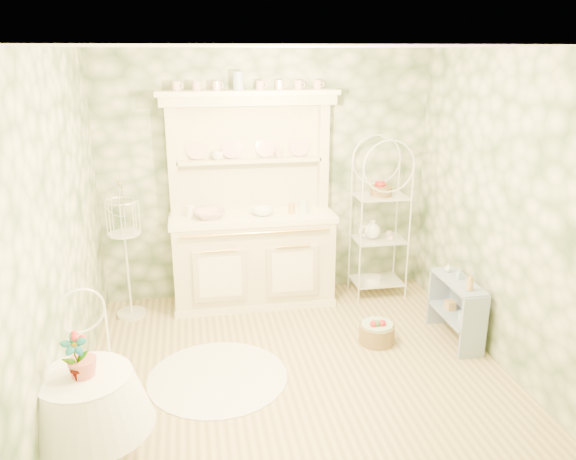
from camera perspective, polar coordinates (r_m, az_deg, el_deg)
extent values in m
plane|color=tan|center=(5.03, 1.05, -14.34)|extent=(3.60, 3.60, 0.00)
plane|color=white|center=(4.26, 1.26, 18.13)|extent=(3.60, 3.60, 0.00)
plane|color=beige|center=(4.48, -22.05, -0.74)|extent=(3.60, 3.60, 0.00)
plane|color=beige|center=(5.12, 21.33, 1.54)|extent=(3.60, 3.60, 0.00)
plane|color=beige|center=(6.18, -2.16, 5.40)|extent=(3.60, 3.60, 0.00)
plane|color=beige|center=(2.85, 8.40, -10.16)|extent=(3.60, 3.60, 0.00)
cube|color=beige|center=(5.93, -3.66, 2.82)|extent=(1.87, 0.61, 2.29)
cube|color=white|center=(6.31, 9.28, 0.86)|extent=(0.54, 0.39, 1.72)
cube|color=#8899B5|center=(5.65, 16.68, -8.03)|extent=(0.27, 0.67, 0.57)
cylinder|color=white|center=(4.09, -19.46, -18.22)|extent=(0.74, 0.74, 0.68)
cube|color=white|center=(4.45, -20.17, -12.78)|extent=(0.58, 0.58, 0.99)
cube|color=white|center=(5.95, -16.15, -2.01)|extent=(0.37, 0.37, 1.46)
cylinder|color=olive|center=(5.51, 9.01, -10.11)|extent=(0.45, 0.45, 0.24)
cylinder|color=white|center=(5.00, -7.14, -14.61)|extent=(1.48, 1.48, 0.01)
imported|color=white|center=(5.90, -7.94, 1.30)|extent=(0.34, 0.34, 0.08)
imported|color=white|center=(5.96, -2.55, 1.63)|extent=(0.27, 0.27, 0.08)
imported|color=white|center=(5.96, -7.16, 7.37)|extent=(0.15, 0.15, 0.09)
imported|color=white|center=(6.03, -0.93, 7.62)|extent=(0.10, 0.10, 0.09)
imported|color=#3F7238|center=(3.79, -20.74, -12.28)|extent=(0.19, 0.16, 0.31)
imported|color=tan|center=(5.31, 18.02, -5.18)|extent=(0.08, 0.08, 0.17)
imported|color=#93AFCB|center=(5.55, 17.02, -4.40)|extent=(0.05, 0.05, 0.11)
imported|color=silver|center=(5.69, 15.96, -3.80)|extent=(0.08, 0.08, 0.09)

